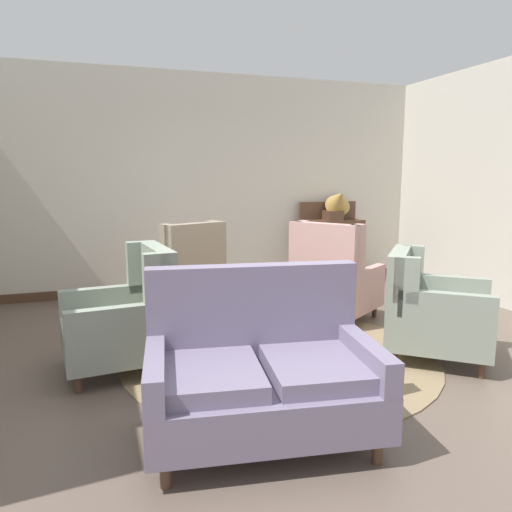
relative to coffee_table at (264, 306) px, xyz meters
The scene contains 13 objects.
ground 0.70m from the coffee_table, 84.16° to the right, with size 9.04×9.04×0.00m, color brown.
wall_back 2.80m from the coffee_table, 88.72° to the left, with size 6.62×0.08×2.98m, color beige.
baseboard_back 2.55m from the coffee_table, 88.69° to the left, with size 6.46×0.03×0.12m, color #4C3323.
area_rug 0.48m from the coffee_table, 77.73° to the right, with size 2.79×2.79×0.01m, color #847051.
coffee_table is the anchor object (origin of this frame).
porcelain_vase 0.22m from the coffee_table, 154.03° to the right, with size 0.15×0.15×0.31m.
settee 1.58m from the coffee_table, 110.24° to the right, with size 1.48×1.04×1.03m.
armchair_near_window 1.16m from the coffee_table, 28.57° to the left, with size 1.11×1.10×1.11m.
armchair_foreground_right 1.48m from the coffee_table, 108.98° to the left, with size 0.99×1.05×1.09m.
armchair_near_sideboard 1.25m from the coffee_table, behind, with size 0.92×0.89×1.02m.
armchair_beside_settee 1.49m from the coffee_table, 28.86° to the right, with size 1.16×1.16×0.95m.
sideboard 2.97m from the coffee_table, 50.46° to the left, with size 0.93×0.34×1.22m.
gramophone 3.04m from the coffee_table, 48.53° to the left, with size 0.49×0.57×0.55m.
Camera 1 is at (-1.54, -3.56, 1.60)m, focal length 34.01 mm.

